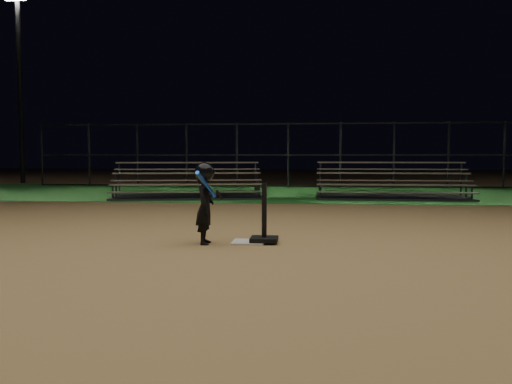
% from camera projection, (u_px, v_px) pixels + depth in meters
% --- Properties ---
extents(ground, '(80.00, 80.00, 0.00)m').
position_uv_depth(ground, '(249.00, 243.00, 7.38)').
color(ground, olive).
rests_on(ground, ground).
extents(grass_strip, '(60.00, 8.00, 0.01)m').
position_uv_depth(grass_strip, '(284.00, 193.00, 17.30)').
color(grass_strip, '#1D5C1F').
rests_on(grass_strip, ground).
extents(home_plate, '(0.45, 0.45, 0.02)m').
position_uv_depth(home_plate, '(249.00, 242.00, 7.38)').
color(home_plate, beige).
rests_on(home_plate, ground).
extents(batting_tee, '(0.38, 0.38, 0.82)m').
position_uv_depth(batting_tee, '(264.00, 230.00, 7.35)').
color(batting_tee, black).
rests_on(batting_tee, home_plate).
extents(child_batter, '(0.39, 0.61, 1.14)m').
position_uv_depth(child_batter, '(205.00, 201.00, 7.24)').
color(child_batter, black).
rests_on(child_batter, ground).
extents(bleacher_left, '(4.57, 2.88, 1.04)m').
position_uv_depth(bleacher_left, '(188.00, 191.00, 15.17)').
color(bleacher_left, '#BCBCC1').
rests_on(bleacher_left, ground).
extents(bleacher_right, '(4.32, 2.19, 1.05)m').
position_uv_depth(bleacher_right, '(392.00, 191.00, 14.98)').
color(bleacher_right, '#AEAEB2').
rests_on(bleacher_right, ground).
extents(backstop_fence, '(20.08, 0.08, 2.50)m').
position_uv_depth(backstop_fence, '(288.00, 155.00, 20.19)').
color(backstop_fence, '#38383D').
rests_on(backstop_fence, ground).
extents(light_pole_left, '(0.90, 0.53, 8.30)m').
position_uv_depth(light_pole_left, '(19.00, 71.00, 23.10)').
color(light_pole_left, '#2D2D30').
rests_on(light_pole_left, ground).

